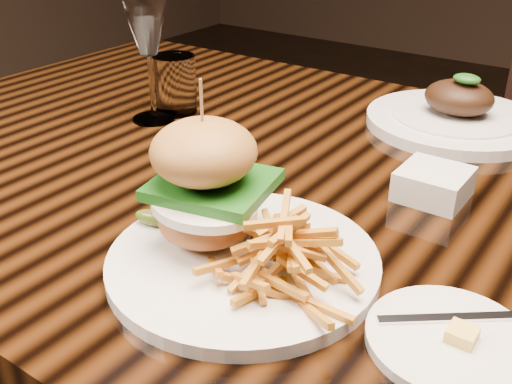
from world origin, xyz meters
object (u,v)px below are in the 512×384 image
Objects in this scene: burger_plate at (238,224)px; wine_glass at (147,28)px; far_dish at (456,116)px; dining_table at (346,236)px.

burger_plate is 1.37× the size of wine_glass.
far_dish is (0.42, 0.26, -0.13)m from wine_glass.
wine_glass reaches higher than far_dish.
dining_table is at bearing -4.87° from wine_glass.
dining_table is 5.71× the size of burger_plate.
dining_table is 0.31m from far_dish.
burger_plate is 0.99× the size of far_dish.
wine_glass is at bearing -148.62° from far_dish.
far_dish is at bearing 82.08° from dining_table.
dining_table is at bearing -97.92° from far_dish.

